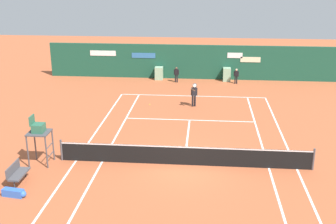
% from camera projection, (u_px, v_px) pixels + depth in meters
% --- Properties ---
extents(ground_plane, '(80.00, 80.00, 0.01)m').
position_uv_depth(ground_plane, '(185.00, 160.00, 20.96)').
color(ground_plane, '#B25633').
extents(tennis_net, '(12.10, 0.10, 1.07)m').
position_uv_depth(tennis_net, '(184.00, 155.00, 20.26)').
color(tennis_net, '#4C4C51').
rests_on(tennis_net, ground_plane).
extents(sponsor_back_wall, '(25.00, 1.02, 2.89)m').
position_uv_depth(sponsor_back_wall, '(195.00, 63.00, 36.00)').
color(sponsor_back_wall, '#194C38').
rests_on(sponsor_back_wall, ground_plane).
extents(umpire_chair, '(1.00, 1.00, 2.43)m').
position_uv_depth(umpire_chair, '(39.00, 132.00, 20.05)').
color(umpire_chair, '#47474C').
rests_on(umpire_chair, ground_plane).
extents(player_bench, '(0.54, 1.30, 0.88)m').
position_uv_depth(player_bench, '(17.00, 172.00, 18.55)').
color(player_bench, '#38383D').
rests_on(player_bench, ground_plane).
extents(equipment_bag, '(1.05, 0.43, 0.32)m').
position_uv_depth(equipment_bag, '(15.00, 193.00, 17.53)').
color(equipment_bag, blue).
rests_on(equipment_bag, ground_plane).
extents(player_on_baseline, '(0.45, 0.81, 1.78)m').
position_uv_depth(player_on_baseline, '(194.00, 93.00, 28.79)').
color(player_on_baseline, black).
rests_on(player_on_baseline, ground_plane).
extents(ball_kid_right_post, '(0.41, 0.21, 1.23)m').
position_uv_depth(ball_kid_right_post, '(236.00, 75.00, 34.65)').
color(ball_kid_right_post, black).
rests_on(ball_kid_right_post, ground_plane).
extents(ball_kid_left_post, '(0.42, 0.21, 1.28)m').
position_uv_depth(ball_kid_left_post, '(176.00, 74.00, 35.05)').
color(ball_kid_left_post, black).
rests_on(ball_kid_left_post, ground_plane).
extents(tennis_ball_by_sideline, '(0.07, 0.07, 0.07)m').
position_uv_depth(tennis_ball_by_sideline, '(150.00, 104.00, 29.39)').
color(tennis_ball_by_sideline, '#CCE033').
rests_on(tennis_ball_by_sideline, ground_plane).
extents(tennis_ball_near_service_line, '(0.07, 0.07, 0.07)m').
position_uv_depth(tennis_ball_near_service_line, '(106.00, 146.00, 22.48)').
color(tennis_ball_near_service_line, '#CCE033').
rests_on(tennis_ball_near_service_line, ground_plane).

